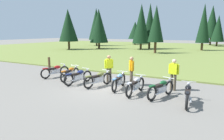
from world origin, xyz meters
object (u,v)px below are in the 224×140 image
motorcycle_olive (98,79)px  rider_near_row_end (131,69)px  motorcycle_navy (78,76)px  rider_in_hivis_vest (174,73)px  motorcycle_silver (136,85)px  motorcycle_black (188,94)px  rider_with_back_turned (109,67)px  motorcycle_sky_blue (119,81)px  motorcycle_orange (70,73)px  trail_marker_post (49,65)px  motorcycle_red (55,71)px  motorcycle_british_green (161,88)px

motorcycle_olive → rider_near_row_end: rider_near_row_end is taller
motorcycle_navy → rider_in_hivis_vest: size_ratio=1.24×
motorcycle_silver → motorcycle_black: bearing=-8.0°
motorcycle_navy → rider_with_back_turned: (1.43, 1.16, 0.51)m
motorcycle_silver → rider_in_hivis_vest: (1.51, 1.50, 0.51)m
motorcycle_sky_blue → rider_with_back_turned: rider_with_back_turned is taller
motorcycle_sky_blue → motorcycle_orange: bearing=174.1°
motorcycle_olive → rider_near_row_end: bearing=34.6°
trail_marker_post → rider_with_back_turned: bearing=-5.1°
motorcycle_navy → motorcycle_olive: bearing=1.2°
motorcycle_red → rider_in_hivis_vest: bearing=4.0°
rider_near_row_end → rider_in_hivis_vest: (2.34, 0.12, 0.00)m
motorcycle_red → motorcycle_sky_blue: 5.14m
rider_near_row_end → motorcycle_olive: bearing=-145.4°
rider_with_back_turned → rider_near_row_end: bearing=-2.2°
motorcycle_orange → motorcycle_british_green: bearing=-7.5°
motorcycle_sky_blue → motorcycle_olive: bearing=-174.7°
motorcycle_olive → rider_with_back_turned: rider_with_back_turned is taller
motorcycle_silver → motorcycle_black: size_ratio=1.00×
motorcycle_orange → motorcycle_silver: (4.82, -0.81, 0.00)m
rider_near_row_end → rider_in_hivis_vest: size_ratio=1.00×
motorcycle_navy → motorcycle_silver: bearing=-4.3°
motorcycle_red → motorcycle_navy: bearing=-15.3°
motorcycle_navy → motorcycle_red: bearing=164.7°
rider_near_row_end → rider_with_back_turned: 1.51m
motorcycle_red → motorcycle_british_green: same height
motorcycle_red → rider_in_hivis_vest: size_ratio=1.21×
motorcycle_sky_blue → motorcycle_silver: same height
motorcycle_sky_blue → motorcycle_silver: 1.21m
motorcycle_silver → rider_in_hivis_vest: rider_in_hivis_vest is taller
motorcycle_red → rider_near_row_end: size_ratio=1.21×
motorcycle_red → motorcycle_orange: (1.42, -0.15, 0.00)m
motorcycle_sky_blue → rider_with_back_turned: 1.65m
motorcycle_red → motorcycle_orange: bearing=-6.2°
motorcycle_navy → motorcycle_olive: (1.38, 0.03, 0.00)m
motorcycle_british_green → motorcycle_olive: bearing=175.3°
motorcycle_orange → rider_in_hivis_vest: (6.33, 0.69, 0.51)m
rider_near_row_end → rider_in_hivis_vest: bearing=2.9°
motorcycle_red → motorcycle_orange: same height
motorcycle_red → motorcycle_black: bearing=-8.5°
motorcycle_british_green → motorcycle_black: (1.24, -0.36, 0.00)m
rider_near_row_end → trail_marker_post: (-6.94, 0.55, -0.36)m
motorcycle_silver → rider_near_row_end: rider_near_row_end is taller
motorcycle_olive → rider_near_row_end: 1.96m
motorcycle_black → rider_with_back_turned: bearing=159.6°
motorcycle_navy → rider_with_back_turned: rider_with_back_turned is taller
motorcycle_black → trail_marker_post: 10.53m
motorcycle_silver → rider_with_back_turned: (-2.33, 1.44, 0.51)m
motorcycle_olive → motorcycle_silver: bearing=-7.5°
motorcycle_sky_blue → motorcycle_silver: bearing=-20.6°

